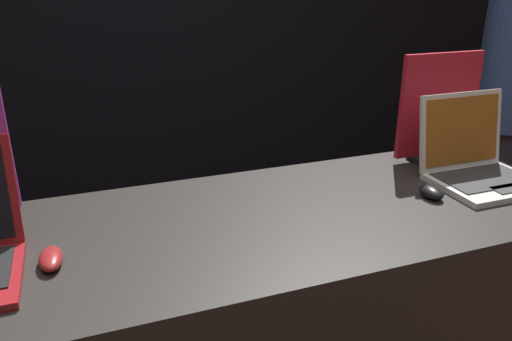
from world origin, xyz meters
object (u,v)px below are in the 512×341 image
object	(u,v)px
mouse_back	(431,192)
person_bystander	(506,113)
promo_stand_back	(438,110)
mouse_front	(51,259)
laptop_back	(477,162)

from	to	relation	value
mouse_back	person_bystander	world-z (taller)	person_bystander
promo_stand_back	mouse_front	bearing A→B (deg)	-167.66
mouse_front	person_bystander	size ratio (longest dim) A/B	0.07
mouse_front	promo_stand_back	xyz separation A→B (m)	(1.37, 0.30, 0.17)
mouse_front	mouse_back	world-z (taller)	mouse_back
person_bystander	promo_stand_back	bearing A→B (deg)	-152.68
person_bystander	mouse_front	bearing A→B (deg)	-161.91
mouse_front	mouse_back	bearing A→B (deg)	0.19
mouse_front	promo_stand_back	size ratio (longest dim) A/B	0.29
mouse_front	laptop_back	distance (m)	1.37
promo_stand_back	person_bystander	size ratio (longest dim) A/B	0.23
mouse_front	person_bystander	bearing A→B (deg)	18.09
laptop_back	promo_stand_back	world-z (taller)	promo_stand_back
laptop_back	mouse_back	distance (m)	0.25
laptop_back	mouse_front	bearing A→B (deg)	-176.88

